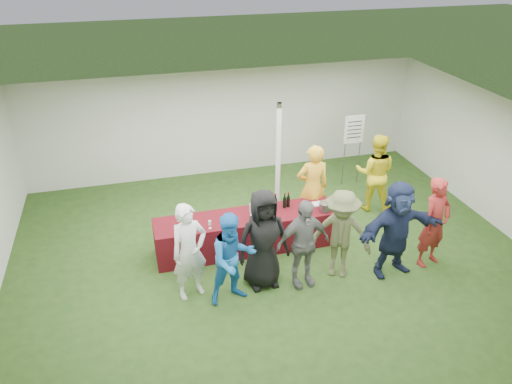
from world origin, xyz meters
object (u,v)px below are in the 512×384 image
object	(u,v)px
staff_pourer	(312,187)
customer_1	(233,259)
wine_list_sign	(354,135)
staff_back	(375,173)
serving_table	(246,232)
customer_0	(189,252)
customer_3	(303,244)
dump_bucket	(326,207)
customer_5	(396,229)
customer_2	(263,239)
customer_4	(341,235)
customer_6	(435,223)

from	to	relation	value
staff_pourer	customer_1	xyz separation A→B (m)	(-2.14, -1.89, -0.10)
wine_list_sign	staff_back	xyz separation A→B (m)	(-0.05, -1.30, -0.41)
serving_table	customer_0	bearing A→B (deg)	-138.38
customer_3	customer_0	bearing A→B (deg)	168.60
dump_bucket	customer_5	bearing A→B (deg)	-55.75
customer_0	customer_1	distance (m)	0.75
customer_2	customer_4	size ratio (longest dim) A/B	1.08
serving_table	staff_back	distance (m)	3.32
staff_pourer	customer_4	size ratio (longest dim) A/B	1.09
staff_back	customer_0	distance (m)	4.86
dump_bucket	wine_list_sign	xyz separation A→B (m)	(1.65, 2.33, 0.48)
serving_table	customer_6	world-z (taller)	customer_6
staff_pourer	customer_1	world-z (taller)	staff_pourer
customer_1	customer_3	xyz separation A→B (m)	(1.28, 0.11, 0.01)
dump_bucket	staff_pourer	bearing A→B (deg)	93.06
staff_back	customer_6	world-z (taller)	staff_back
customer_5	customer_3	bearing A→B (deg)	169.23
serving_table	staff_pourer	bearing A→B (deg)	15.79
customer_5	customer_4	bearing A→B (deg)	162.32
customer_0	customer_5	xyz separation A→B (m)	(3.70, -0.33, 0.04)
customer_1	customer_3	world-z (taller)	customer_3
customer_2	customer_6	size ratio (longest dim) A/B	1.05
customer_3	dump_bucket	bearing A→B (deg)	46.71
customer_4	customer_5	xyz separation A→B (m)	(1.00, -0.19, 0.06)
customer_0	customer_3	world-z (taller)	customer_0
customer_1	customer_3	size ratio (longest dim) A/B	0.99
serving_table	customer_4	distance (m)	1.98
dump_bucket	customer_4	xyz separation A→B (m)	(-0.15, -1.06, 0.03)
staff_pourer	customer_6	size ratio (longest dim) A/B	1.05
staff_pourer	dump_bucket	bearing A→B (deg)	96.60
customer_0	customer_3	bearing A→B (deg)	-25.85
customer_0	customer_5	bearing A→B (deg)	-24.65
serving_table	customer_2	world-z (taller)	customer_2
wine_list_sign	customer_3	xyz separation A→B (m)	(-2.54, -3.46, -0.46)
staff_back	dump_bucket	bearing A→B (deg)	60.76
customer_1	dump_bucket	bearing A→B (deg)	20.48
customer_4	customer_6	distance (m)	1.84
customer_2	customer_3	distance (m)	0.70
customer_0	wine_list_sign	bearing A→B (deg)	16.28
customer_6	customer_1	bearing A→B (deg)	162.39
customer_2	customer_5	xyz separation A→B (m)	(2.41, -0.30, -0.01)
customer_3	customer_4	bearing A→B (deg)	0.60
staff_pourer	serving_table	bearing A→B (deg)	19.33
serving_table	customer_0	distance (m)	1.79
serving_table	customer_1	size ratio (longest dim) A/B	2.13
customer_5	customer_2	bearing A→B (deg)	165.98
customer_5	staff_pourer	bearing A→B (deg)	107.95
customer_4	customer_6	world-z (taller)	customer_6
customer_3	customer_1	bearing A→B (deg)	179.68
customer_4	customer_5	world-z (taller)	customer_5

